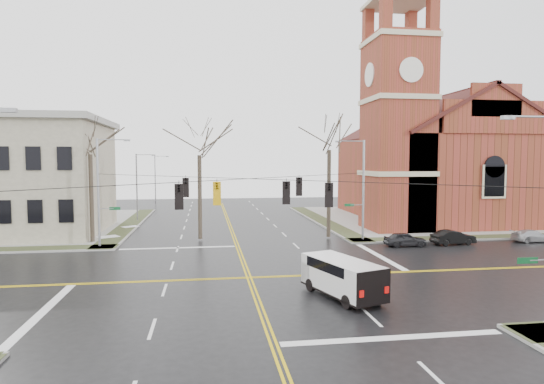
{
  "coord_description": "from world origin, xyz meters",
  "views": [
    {
      "loc": [
        -2.61,
        -27.88,
        7.33
      ],
      "look_at": [
        2.33,
        6.0,
        4.94
      ],
      "focal_mm": 30.0,
      "sensor_mm": 36.0,
      "label": 1
    }
  ],
  "objects": [
    {
      "name": "streetlight_north_b",
      "position": [
        -10.65,
        48.0,
        4.47
      ],
      "size": [
        2.3,
        0.2,
        8.0
      ],
      "color": "gray",
      "rests_on": "ground"
    },
    {
      "name": "parked_car_a",
      "position": [
        14.17,
        8.44,
        0.6
      ],
      "size": [
        3.6,
        1.57,
        1.21
      ],
      "primitive_type": "imported",
      "rotation": [
        0.0,
        0.0,
        1.53
      ],
      "color": "black",
      "rests_on": "ground"
    },
    {
      "name": "streetlight_north_a",
      "position": [
        -10.65,
        28.0,
        4.47
      ],
      "size": [
        2.3,
        0.2,
        8.0
      ],
      "color": "gray",
      "rests_on": "ground"
    },
    {
      "name": "church",
      "position": [
        24.76,
        24.78,
        8.43
      ],
      "size": [
        24.28,
        27.48,
        27.5
      ],
      "color": "brown",
      "rests_on": "ground"
    },
    {
      "name": "tree_nw_far",
      "position": [
        -12.6,
        13.78,
        8.36
      ],
      "size": [
        4.0,
        4.0,
        11.55
      ],
      "color": "#342B21",
      "rests_on": "ground"
    },
    {
      "name": "tree_ne",
      "position": [
        8.77,
        13.28,
        8.84
      ],
      "size": [
        4.0,
        4.0,
        12.22
      ],
      "color": "#342B21",
      "rests_on": "ground"
    },
    {
      "name": "cargo_van",
      "position": [
        4.49,
        -4.54,
        1.19
      ],
      "size": [
        3.62,
        5.65,
        2.01
      ],
      "rotation": [
        0.0,
        0.0,
        0.32
      ],
      "color": "white",
      "rests_on": "ground"
    },
    {
      "name": "tree_nw_near",
      "position": [
        -3.18,
        13.83,
        8.31
      ],
      "size": [
        4.0,
        4.0,
        11.48
      ],
      "color": "#342B21",
      "rests_on": "ground"
    },
    {
      "name": "parked_car_c",
      "position": [
        26.48,
        8.82,
        0.54
      ],
      "size": [
        3.75,
        1.55,
        1.08
      ],
      "primitive_type": "imported",
      "rotation": [
        0.0,
        0.0,
        1.58
      ],
      "color": "#AFAFB1",
      "rests_on": "ground"
    },
    {
      "name": "span_wires",
      "position": [
        0.0,
        0.0,
        6.2
      ],
      "size": [
        23.02,
        23.02,
        0.03
      ],
      "color": "black",
      "rests_on": "ground"
    },
    {
      "name": "road_markings",
      "position": [
        0.0,
        0.0,
        0.01
      ],
      "size": [
        100.0,
        100.0,
        0.01
      ],
      "color": "gold",
      "rests_on": "ground"
    },
    {
      "name": "signal_pole_ne",
      "position": [
        11.32,
        11.5,
        4.95
      ],
      "size": [
        2.75,
        0.22,
        9.0
      ],
      "color": "gray",
      "rests_on": "ground"
    },
    {
      "name": "ground",
      "position": [
        0.0,
        0.0,
        0.0
      ],
      "size": [
        120.0,
        120.0,
        0.0
      ],
      "primitive_type": "plane",
      "color": "black",
      "rests_on": "ground"
    },
    {
      "name": "signal_pole_nw",
      "position": [
        -11.32,
        11.5,
        4.95
      ],
      "size": [
        2.75,
        0.22,
        9.0
      ],
      "color": "gray",
      "rests_on": "ground"
    },
    {
      "name": "civic_building_a",
      "position": [
        -22.0,
        20.0,
        5.5
      ],
      "size": [
        18.0,
        14.0,
        11.0
      ],
      "primitive_type": "cube",
      "color": "gray",
      "rests_on": "ground"
    },
    {
      "name": "parked_car_b",
      "position": [
        18.66,
        8.56,
        0.63
      ],
      "size": [
        3.98,
        1.79,
        1.27
      ],
      "primitive_type": "imported",
      "rotation": [
        0.0,
        0.0,
        1.69
      ],
      "color": "black",
      "rests_on": "ground"
    },
    {
      "name": "sidewalks",
      "position": [
        0.0,
        0.0,
        0.08
      ],
      "size": [
        80.0,
        80.0,
        0.17
      ],
      "color": "gray",
      "rests_on": "ground"
    },
    {
      "name": "traffic_signals",
      "position": [
        -0.0,
        -0.67,
        5.45
      ],
      "size": [
        8.21,
        8.26,
        1.3
      ],
      "color": "black",
      "rests_on": "ground"
    }
  ]
}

